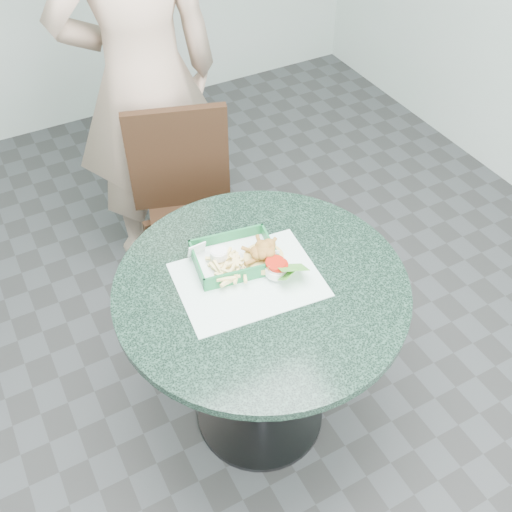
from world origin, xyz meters
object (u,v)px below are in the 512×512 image
cafe_table (261,322)px  sauce_ramekin (220,260)px  food_basket (235,263)px  diner_person (135,27)px  crab_sandwich (264,254)px  dining_chair (192,204)px

cafe_table → sauce_ramekin: 0.27m
cafe_table → food_basket: 0.22m
diner_person → food_basket: bearing=89.3°
cafe_table → crab_sandwich: 0.24m
diner_person → crab_sandwich: (0.01, -1.00, -0.36)m
food_basket → crab_sandwich: size_ratio=1.99×
diner_person → sauce_ramekin: diner_person is taller
food_basket → sauce_ramekin: (-0.05, 0.01, 0.03)m
dining_chair → sauce_ramekin: bearing=-86.2°
diner_person → crab_sandwich: 1.07m
dining_chair → diner_person: size_ratio=0.40×
diner_person → crab_sandwich: bearing=94.4°
dining_chair → diner_person: (-0.02, 0.36, 0.63)m
crab_sandwich → sauce_ramekin: size_ratio=2.31×
food_basket → diner_person: bearing=85.6°
food_basket → sauce_ramekin: size_ratio=4.59×
diner_person → crab_sandwich: size_ratio=18.12×
sauce_ramekin → dining_chair: bearing=76.2°
crab_sandwich → food_basket: bearing=157.1°
dining_chair → crab_sandwich: dining_chair is taller
cafe_table → crab_sandwich: (0.05, 0.08, 0.22)m
dining_chair → sauce_ramekin: (-0.15, -0.60, 0.27)m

